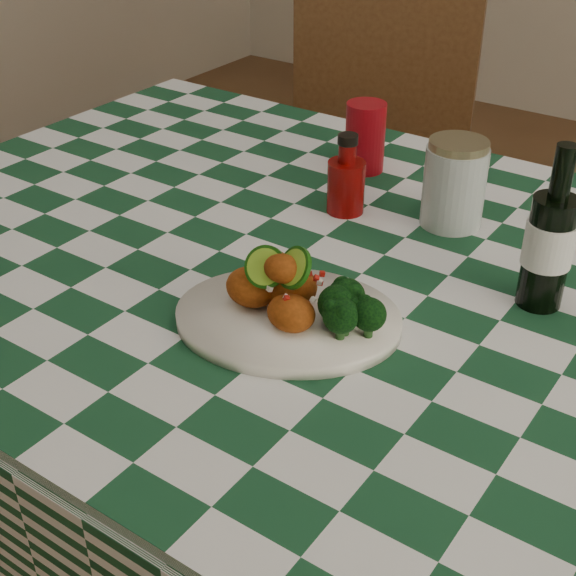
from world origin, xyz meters
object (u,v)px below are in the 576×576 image
Objects in this scene: plate at (288,319)px; fried_chicken_pile at (286,284)px; dining_table at (350,476)px; ketchup_bottle at (346,174)px; beer_bottle at (552,228)px; wooden_chair_left at (359,211)px; red_tumbler at (365,137)px; mason_jar at (454,183)px.

plate is 0.05m from fried_chicken_pile.
fried_chicken_pile reaches higher than dining_table.
fried_chicken_pile is 0.99× the size of ketchup_bottle.
plate is 0.35m from beer_bottle.
ketchup_bottle reaches higher than fried_chicken_pile.
fried_chicken_pile is at bearing -83.25° from wooden_chair_left.
wooden_chair_left is at bearing 114.22° from plate.
red_tumbler is at bearing 120.03° from dining_table.
dining_table is 5.77× the size of plate.
red_tumbler reaches higher than plate.
beer_bottle is at bearing -30.98° from red_tumbler.
mason_jar reaches higher than dining_table.
plate reaches higher than dining_table.
wooden_chair_left reaches higher than mason_jar.
red_tumbler reaches higher than dining_table.
beer_bottle is 0.23× the size of wooden_chair_left.
mason_jar is 0.73m from wooden_chair_left.
mason_jar reaches higher than fried_chicken_pile.
dining_table is 12.86× the size of fried_chicken_pile.
dining_table is at bearing 85.59° from plate.
wooden_chair_left reaches higher than plate.
beer_bottle is at bearing -36.42° from mason_jar.
beer_bottle reaches higher than plate.
wooden_chair_left is (-0.27, 0.53, -0.36)m from ketchup_bottle.
beer_bottle reaches higher than ketchup_bottle.
ketchup_bottle is 0.37m from beer_bottle.
red_tumbler is at bearing 154.48° from mason_jar.
ketchup_bottle is 0.69m from wooden_chair_left.
beer_bottle is (0.35, -0.09, 0.05)m from ketchup_bottle.
beer_bottle is (0.41, -0.25, 0.05)m from red_tumbler.
dining_table is 0.58m from red_tumbler.
mason_jar is (0.05, 0.38, 0.01)m from fried_chicken_pile.
beer_bottle is at bearing -61.88° from wooden_chair_left.
red_tumbler is (-0.17, 0.48, 0.05)m from plate.
dining_table is 0.50m from ketchup_bottle.
mason_jar is 0.14× the size of wooden_chair_left.
fried_chicken_pile is 0.38m from mason_jar.
dining_table is 0.56m from beer_bottle.
wooden_chair_left is (-0.43, 0.47, -0.36)m from mason_jar.
ketchup_bottle is at bearing 166.27° from beer_bottle.
wooden_chair_left reaches higher than dining_table.
plate is at bearing -83.07° from wooden_chair_left.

